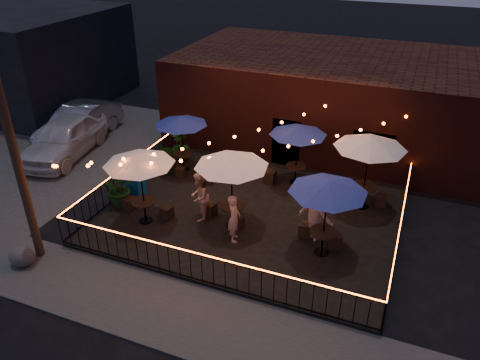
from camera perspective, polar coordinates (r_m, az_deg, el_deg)
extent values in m
plane|color=black|center=(15.32, -1.26, -8.23)|extent=(110.00, 110.00, 0.00)
cube|color=black|center=(16.79, 1.42, -4.18)|extent=(10.00, 8.00, 0.15)
cube|color=#3D3C39|center=(13.12, -7.04, -16.10)|extent=(18.00, 2.50, 0.05)
cube|color=#3D3C39|center=(24.50, -24.09, 4.22)|extent=(11.00, 12.00, 0.02)
cube|color=#3A1410|center=(22.72, 11.15, 9.85)|extent=(14.00, 8.00, 4.00)
cube|color=black|center=(19.74, 5.69, 4.45)|extent=(1.20, 0.24, 2.20)
cube|color=black|center=(18.97, 15.95, 4.03)|extent=(1.60, 0.24, 1.20)
cube|color=black|center=(31.23, -26.77, 13.56)|extent=(12.00, 9.00, 5.00)
cylinder|color=#3D2B19|center=(14.37, -26.14, 4.43)|extent=(0.26, 0.26, 8.00)
cube|color=black|center=(13.77, -4.60, -12.13)|extent=(10.00, 0.04, 0.04)
cube|color=black|center=(13.19, -4.75, -9.12)|extent=(10.00, 0.04, 0.04)
cube|color=#EA5613|center=(13.17, -4.76, -9.02)|extent=(10.00, 0.03, 0.02)
cube|color=black|center=(18.78, -13.00, -0.55)|extent=(0.04, 8.00, 0.04)
cube|color=black|center=(18.35, -13.32, 1.95)|extent=(0.04, 8.00, 0.04)
cube|color=#EA5613|center=(18.34, -13.33, 2.03)|extent=(0.03, 8.00, 0.02)
cube|color=black|center=(15.98, 18.58, -7.17)|extent=(0.04, 8.00, 0.04)
cube|color=black|center=(15.48, 19.11, -4.42)|extent=(0.04, 8.00, 0.04)
cube|color=#EA5613|center=(15.47, 19.13, -4.33)|extent=(0.03, 8.00, 0.02)
cylinder|color=black|center=(16.61, -11.39, -4.84)|extent=(0.47, 0.47, 0.03)
cylinder|color=black|center=(16.41, -11.51, -3.74)|extent=(0.06, 0.06, 0.77)
cylinder|color=black|center=(16.20, -11.65, -2.57)|extent=(0.85, 0.85, 0.04)
cylinder|color=black|center=(15.96, -11.82, -1.07)|extent=(0.05, 0.05, 2.56)
cone|color=silver|center=(15.43, -12.24, 2.53)|extent=(2.77, 2.77, 0.37)
cylinder|color=black|center=(19.73, -6.84, 1.35)|extent=(0.43, 0.43, 0.03)
cylinder|color=black|center=(19.57, -6.90, 2.24)|extent=(0.06, 0.06, 0.70)
cylinder|color=black|center=(19.41, -6.97, 3.19)|extent=(0.78, 0.78, 0.04)
cylinder|color=black|center=(19.23, -7.04, 4.39)|extent=(0.04, 0.04, 2.33)
cone|color=navy|center=(18.82, -7.23, 7.21)|extent=(2.54, 2.54, 0.34)
cylinder|color=black|center=(16.06, -0.96, -5.49)|extent=(0.48, 0.48, 0.03)
cylinder|color=black|center=(15.85, -0.97, -4.33)|extent=(0.07, 0.07, 0.79)
cylinder|color=black|center=(15.62, -0.98, -3.08)|extent=(0.88, 0.88, 0.04)
cylinder|color=black|center=(15.36, -1.00, -1.48)|extent=(0.05, 0.05, 2.64)
cone|color=silver|center=(14.81, -1.04, 2.37)|extent=(2.90, 2.90, 0.39)
cylinder|color=black|center=(18.74, 6.71, -0.24)|extent=(0.44, 0.44, 0.03)
cylinder|color=black|center=(18.57, 6.77, 0.71)|extent=(0.06, 0.06, 0.72)
cylinder|color=black|center=(18.39, 6.83, 1.72)|extent=(0.80, 0.80, 0.04)
cylinder|color=black|center=(18.19, 6.92, 3.00)|extent=(0.04, 0.04, 2.40)
cone|color=navy|center=(17.76, 7.12, 6.04)|extent=(2.83, 2.83, 0.35)
cylinder|color=black|center=(15.07, 9.89, -8.65)|extent=(0.47, 0.47, 0.03)
cylinder|color=black|center=(14.85, 10.02, -7.49)|extent=(0.06, 0.06, 0.77)
cylinder|color=black|center=(14.62, 10.15, -6.24)|extent=(0.85, 0.85, 0.04)
cylinder|color=black|center=(14.34, 10.32, -4.64)|extent=(0.05, 0.05, 2.56)
cone|color=navy|center=(13.76, 10.72, -0.75)|extent=(3.11, 3.11, 0.37)
cylinder|color=black|center=(17.65, 14.56, -3.06)|extent=(0.50, 0.50, 0.03)
cylinder|color=black|center=(17.44, 14.72, -1.94)|extent=(0.07, 0.07, 0.82)
cylinder|color=black|center=(17.24, 14.89, -0.74)|extent=(0.91, 0.91, 0.05)
cylinder|color=black|center=(16.99, 15.11, 0.79)|extent=(0.05, 0.05, 2.72)
cone|color=silver|center=(16.48, 15.64, 4.43)|extent=(2.79, 2.79, 0.40)
cube|color=black|center=(17.31, -13.31, -2.76)|extent=(0.41, 0.41, 0.45)
cube|color=black|center=(16.56, -8.88, -3.90)|extent=(0.42, 0.42, 0.42)
cube|color=black|center=(19.08, -7.25, 0.94)|extent=(0.39, 0.39, 0.41)
cube|color=black|center=(18.50, -3.89, 0.29)|extent=(0.48, 0.48, 0.48)
cube|color=black|center=(16.51, -3.67, -3.59)|extent=(0.48, 0.48, 0.47)
cube|color=black|center=(15.84, -0.27, -5.22)|extent=(0.43, 0.43, 0.41)
cube|color=black|center=(18.52, 3.64, 0.39)|extent=(0.45, 0.45, 0.51)
cube|color=black|center=(18.30, 7.82, -0.40)|extent=(0.41, 0.41, 0.41)
cube|color=black|center=(15.59, 7.92, -6.01)|extent=(0.47, 0.47, 0.48)
cube|color=black|center=(15.25, 11.42, -7.17)|extent=(0.55, 0.55, 0.52)
cube|color=black|center=(17.87, 11.21, -1.38)|extent=(0.50, 0.50, 0.47)
cube|color=black|center=(17.78, 16.89, -2.38)|extent=(0.39, 0.39, 0.45)
imported|color=tan|center=(14.94, -0.74, -4.69)|extent=(0.59, 0.71, 1.66)
imported|color=#E0B88E|center=(15.99, -4.97, -2.04)|extent=(0.81, 0.97, 1.79)
imported|color=#DDB58D|center=(15.09, 9.24, -4.04)|extent=(1.43, 1.08, 1.96)
imported|color=#123D13|center=(17.41, -14.38, -1.02)|extent=(1.51, 1.43, 1.32)
imported|color=#193711|center=(19.16, -9.06, 2.49)|extent=(0.78, 0.65, 1.34)
imported|color=#0C400D|center=(20.29, -7.26, 4.24)|extent=(0.92, 0.92, 1.36)
cube|color=#0F5DAB|center=(18.02, -12.60, -0.50)|extent=(0.73, 0.56, 0.90)
cube|color=silver|center=(17.79, -12.76, 0.82)|extent=(0.78, 0.61, 0.06)
ellipsoid|color=#484742|center=(15.88, -25.08, -8.45)|extent=(0.92, 0.80, 0.66)
imported|color=white|center=(22.20, -20.59, 4.87)|extent=(2.83, 5.32, 1.72)
imported|color=gray|center=(23.67, -19.05, 6.51)|extent=(1.89, 5.01, 1.63)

